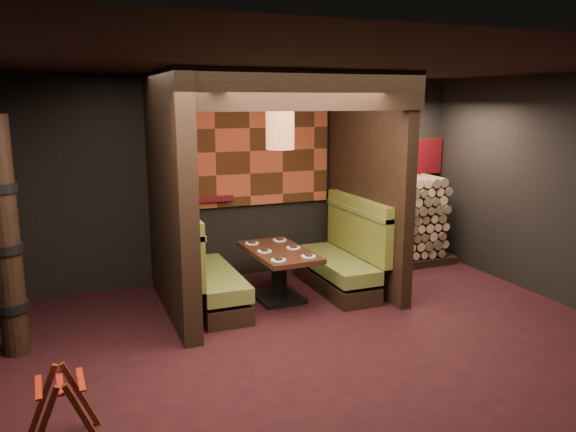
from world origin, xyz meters
The scene contains 20 objects.
floor centered at (0.00, 0.00, -0.01)m, with size 6.50×5.50×0.02m, color black.
ceiling centered at (0.00, 0.00, 2.86)m, with size 6.50×5.50×0.02m, color black.
wall_back centered at (0.00, 2.76, 1.43)m, with size 6.50×0.02×2.85m, color black.
wall_front centered at (0.00, -2.76, 1.43)m, with size 6.50×0.02×2.85m, color black.
partition_left centered at (-1.35, 1.65, 1.43)m, with size 0.20×2.20×2.85m, color black.
partition_right centered at (1.30, 1.70, 1.43)m, with size 0.15×2.10×2.85m, color black.
header_beam centered at (-0.02, 0.70, 2.63)m, with size 2.85×0.18×0.44m, color black.
tapa_back_panel centered at (-0.02, 2.71, 1.82)m, with size 2.40×0.06×1.55m, color #AB4328.
tapa_side_panel centered at (-1.23, 1.82, 1.85)m, with size 0.04×1.85×1.45m, color #AB4328.
lacquer_shelf centered at (-0.60, 2.65, 1.18)m, with size 0.60×0.12×0.07m, color #4F1119.
booth_bench_left centered at (-0.96, 1.65, 0.40)m, with size 0.68×1.60×1.14m.
booth_bench_right centered at (0.93, 1.65, 0.40)m, with size 0.68×1.60×1.14m.
dining_table centered at (-0.03, 1.54, 0.44)m, with size 0.75×1.30×0.67m.
place_settings centered at (-0.03, 1.54, 0.68)m, with size 0.62×1.07×0.03m.
pendant_lamp centered at (-0.03, 1.49, 2.17)m, with size 0.34×0.34×0.91m.
luggage_rack centered at (-2.61, -0.75, 0.30)m, with size 0.58×0.42×0.61m.
totem_column centered at (-3.05, 1.10, 1.19)m, with size 0.31×0.31×2.40m.
firewood_stack centered at (2.29, 2.35, 0.68)m, with size 1.73×0.70×1.36m.
mosaic_header centered at (2.29, 2.68, 1.64)m, with size 1.83×0.10×0.56m, color maroon.
bay_front_post centered at (1.39, 1.96, 1.43)m, with size 0.08×0.08×2.85m, color black.
Camera 1 is at (-2.46, -4.86, 2.53)m, focal length 35.00 mm.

